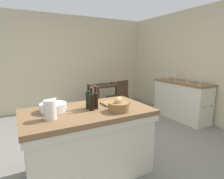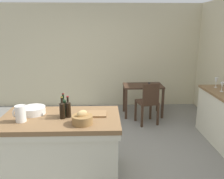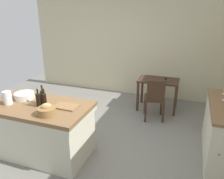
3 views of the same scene
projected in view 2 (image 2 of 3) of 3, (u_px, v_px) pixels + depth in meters
name	position (u px, v px, depth m)	size (l,w,h in m)	color
ground_plane	(98.00, 154.00, 3.89)	(6.76, 6.76, 0.00)	slate
wall_back	(100.00, 56.00, 6.08)	(5.32, 0.12, 2.60)	beige
island_table	(62.00, 144.00, 3.23)	(1.58, 0.90, 0.86)	brown
writing_desk	(143.00, 90.00, 5.49)	(0.91, 0.57, 0.78)	#3D281C
wooden_chair	(148.00, 102.00, 4.97)	(0.49, 0.49, 0.92)	#3D281C
pitcher	(20.00, 113.00, 2.96)	(0.17, 0.13, 0.25)	silver
wash_bowl	(34.00, 110.00, 3.24)	(0.32, 0.32, 0.10)	silver
bread_basket	(82.00, 119.00, 2.89)	(0.26, 0.26, 0.18)	olive
cutting_board	(93.00, 114.00, 3.21)	(0.35, 0.24, 0.02)	olive
wine_bottle_dark	(68.00, 109.00, 3.10)	(0.07, 0.07, 0.29)	black
wine_bottle_amber	(64.00, 107.00, 3.16)	(0.07, 0.07, 0.31)	black
wine_bottle_green	(62.00, 110.00, 3.05)	(0.07, 0.07, 0.30)	black
wine_glass_middle	(222.00, 85.00, 4.19)	(0.07, 0.07, 0.17)	white
wine_glass_right	(216.00, 81.00, 4.47)	(0.07, 0.07, 0.19)	white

